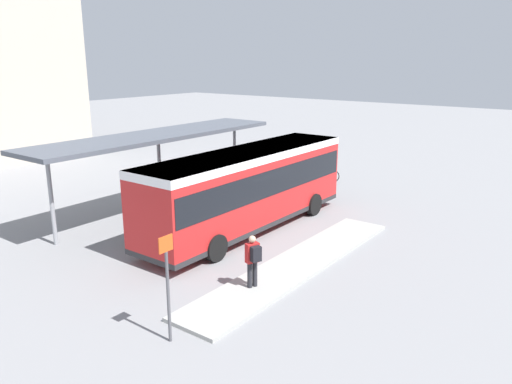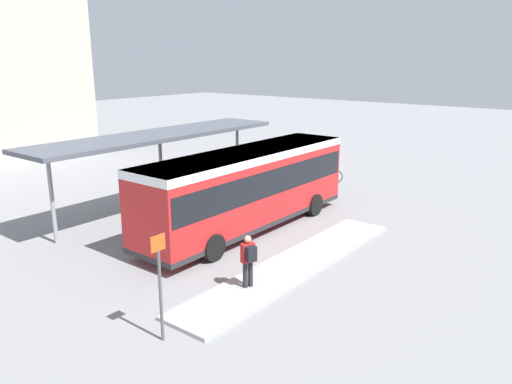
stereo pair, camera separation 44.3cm
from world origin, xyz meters
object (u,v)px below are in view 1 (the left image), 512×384
object	(u,v)px
city_bus	(248,184)
bicycle_green	(326,175)
pedestrian_waiting	(253,258)
bicycle_orange	(287,170)
potted_planter_near_shelter	(248,190)
potted_planter_far_side	(158,219)
platform_sign	(168,284)
bicycle_red	(301,170)
bicycle_yellow	(315,172)

from	to	relation	value
city_bus	bicycle_green	bearing A→B (deg)	9.64
pedestrian_waiting	bicycle_orange	bearing A→B (deg)	-39.13
potted_planter_near_shelter	potted_planter_far_side	xyz separation A→B (m)	(-5.68, 0.17, -0.01)
potted_planter_far_side	platform_sign	size ratio (longest dim) A/B	0.49
pedestrian_waiting	bicycle_orange	size ratio (longest dim) A/B	1.06
bicycle_red	platform_sign	size ratio (longest dim) A/B	0.61
potted_planter_near_shelter	potted_planter_far_side	bearing A→B (deg)	178.33
platform_sign	bicycle_green	bearing A→B (deg)	16.69
bicycle_yellow	bicycle_orange	distance (m)	1.75
bicycle_yellow	bicycle_orange	xyz separation A→B (m)	(-0.33, 1.72, -0.03)
bicycle_green	bicycle_yellow	xyz separation A→B (m)	(0.19, 0.86, 0.01)
bicycle_red	potted_planter_near_shelter	world-z (taller)	potted_planter_near_shelter
bicycle_red	bicycle_orange	size ratio (longest dim) A/B	1.09
bicycle_yellow	potted_planter_near_shelter	world-z (taller)	potted_planter_near_shelter
bicycle_yellow	bicycle_orange	size ratio (longest dim) A/B	1.09
city_bus	platform_sign	xyz separation A→B (m)	(-7.87, -3.60, -0.36)
bicycle_orange	platform_sign	distance (m)	18.79
city_bus	potted_planter_near_shelter	size ratio (longest dim) A/B	7.86
bicycle_orange	platform_sign	size ratio (longest dim) A/B	0.56
bicycle_green	pedestrian_waiting	bearing A→B (deg)	-75.66
bicycle_orange	potted_planter_near_shelter	bearing A→B (deg)	-70.31
potted_planter_near_shelter	platform_sign	bearing A→B (deg)	-151.53
potted_planter_near_shelter	platform_sign	size ratio (longest dim) A/B	0.49
city_bus	bicycle_yellow	bearing A→B (deg)	14.42
pedestrian_waiting	bicycle_yellow	size ratio (longest dim) A/B	0.97
bicycle_red	bicycle_yellow	bearing A→B (deg)	-171.48
bicycle_yellow	potted_planter_far_side	distance (m)	12.31
bicycle_yellow	bicycle_red	xyz separation A→B (m)	(-0.16, 0.86, 0.00)
pedestrian_waiting	bicycle_yellow	bearing A→B (deg)	-45.41
bicycle_orange	potted_planter_near_shelter	distance (m)	6.58
potted_planter_near_shelter	bicycle_green	bearing A→B (deg)	-6.10
bicycle_green	bicycle_red	bearing A→B (deg)	172.97
pedestrian_waiting	bicycle_green	size ratio (longest dim) A/B	1.01
city_bus	pedestrian_waiting	xyz separation A→B (m)	(-4.39, -3.57, -0.85)
bicycle_green	platform_sign	bearing A→B (deg)	-79.46
bicycle_orange	potted_planter_near_shelter	size ratio (longest dim) A/B	1.14
platform_sign	bicycle_yellow	bearing A→B (deg)	19.09
pedestrian_waiting	potted_planter_near_shelter	world-z (taller)	pedestrian_waiting
pedestrian_waiting	potted_planter_near_shelter	size ratio (longest dim) A/B	1.21
bicycle_yellow	platform_sign	world-z (taller)	platform_sign
bicycle_orange	city_bus	bearing A→B (deg)	-62.86
bicycle_green	bicycle_red	distance (m)	1.72
bicycle_yellow	bicycle_red	distance (m)	0.88
bicycle_green	bicycle_red	size ratio (longest dim) A/B	0.96
bicycle_red	bicycle_green	bearing A→B (deg)	176.87
platform_sign	city_bus	bearing A→B (deg)	24.60
pedestrian_waiting	potted_planter_far_side	size ratio (longest dim) A/B	1.21
city_bus	bicycle_yellow	size ratio (longest dim) A/B	6.35
bicycle_yellow	potted_planter_near_shelter	distance (m)	6.63
bicycle_yellow	potted_planter_near_shelter	bearing A→B (deg)	93.04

